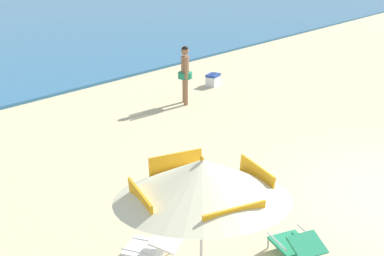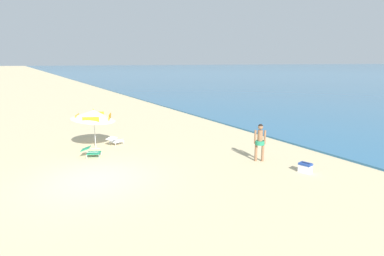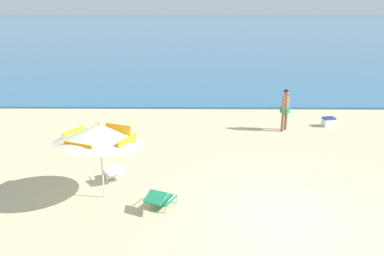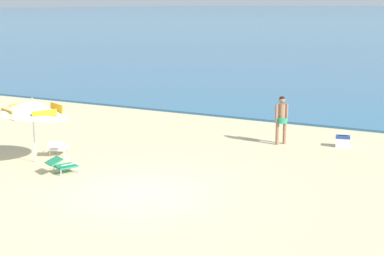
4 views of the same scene
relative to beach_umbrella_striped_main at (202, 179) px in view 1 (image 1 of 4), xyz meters
The scene contains 5 objects.
beach_umbrella_striped_main is the anchor object (origin of this frame).
lounge_chair_under_umbrella 1.81m from the beach_umbrella_striped_main, 86.14° to the left, with size 0.82×0.99×0.49m.
lounge_chair_beside_umbrella 2.24m from the beach_umbrella_striped_main, 20.10° to the right, with size 0.84×1.01×0.51m.
person_standing_near_shore 8.59m from the beach_umbrella_striped_main, 44.32° to the left, with size 0.43×0.43×1.75m.
cooler_box 10.64m from the beach_umbrella_striped_main, 38.89° to the left, with size 0.56×0.46×0.43m.
Camera 1 is at (-8.80, -2.53, 4.58)m, focal length 45.53 mm.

